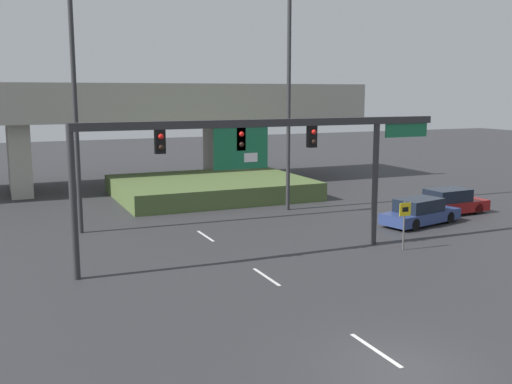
# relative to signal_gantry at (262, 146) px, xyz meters

# --- Properties ---
(ground_plane) EXTENTS (160.00, 160.00, 0.00)m
(ground_plane) POSITION_rel_signal_gantry_xyz_m (-0.98, -11.06, -4.86)
(ground_plane) COLOR #2D2D30
(lane_markings) EXTENTS (0.14, 31.58, 0.01)m
(lane_markings) POSITION_rel_signal_gantry_xyz_m (-0.98, 4.65, -4.85)
(lane_markings) COLOR silver
(lane_markings) RESTS_ON ground
(signal_gantry) EXTENTS (16.65, 0.44, 5.97)m
(signal_gantry) POSITION_rel_signal_gantry_xyz_m (0.00, 0.00, 0.00)
(signal_gantry) COLOR #2D2D30
(signal_gantry) RESTS_ON ground
(speed_limit_sign) EXTENTS (0.60, 0.11, 2.25)m
(speed_limit_sign) POSITION_rel_signal_gantry_xyz_m (6.37, -1.54, -3.39)
(speed_limit_sign) COLOR #4C4C4C
(speed_limit_sign) RESTS_ON ground
(highway_light_pole_near) EXTENTS (0.70, 0.36, 15.26)m
(highway_light_pole_near) POSITION_rel_signal_gantry_xyz_m (-6.56, 7.87, 3.15)
(highway_light_pole_near) COLOR #2D2D30
(highway_light_pole_near) RESTS_ON ground
(highway_light_pole_far) EXTENTS (0.70, 0.36, 16.99)m
(highway_light_pole_far) POSITION_rel_signal_gantry_xyz_m (5.83, 9.07, 4.02)
(highway_light_pole_far) COLOR #2D2D30
(highway_light_pole_far) RESTS_ON ground
(overpass_bridge) EXTENTS (36.91, 8.52, 7.71)m
(overpass_bridge) POSITION_rel_signal_gantry_xyz_m (-0.98, 22.66, 0.59)
(overpass_bridge) COLOR #A39E93
(overpass_bridge) RESTS_ON ground
(grass_embankment) EXTENTS (12.71, 9.84, 1.21)m
(grass_embankment) POSITION_rel_signal_gantry_xyz_m (3.14, 15.54, -4.25)
(grass_embankment) COLOR #4C6033
(grass_embankment) RESTS_ON ground
(parked_sedan_near_right) EXTENTS (5.06, 2.82, 1.43)m
(parked_sedan_near_right) POSITION_rel_signal_gantry_xyz_m (10.55, 2.52, -4.19)
(parked_sedan_near_right) COLOR navy
(parked_sedan_near_right) RESTS_ON ground
(parked_sedan_mid_right) EXTENTS (4.76, 2.09, 1.50)m
(parked_sedan_mid_right) POSITION_rel_signal_gantry_xyz_m (13.93, 4.10, -4.17)
(parked_sedan_mid_right) COLOR maroon
(parked_sedan_mid_right) RESTS_ON ground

